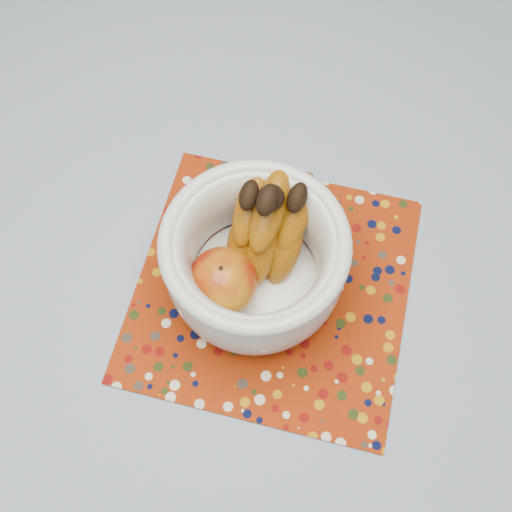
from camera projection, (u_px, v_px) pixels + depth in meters
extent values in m
plane|color=#2D2826|center=(244.00, 378.00, 1.50)|extent=(4.00, 4.00, 0.00)
cube|color=brown|center=(234.00, 257.00, 0.84)|extent=(1.20, 1.20, 0.04)
cylinder|color=brown|center=(87.00, 79.00, 1.45)|extent=(0.06, 0.06, 0.71)
cube|color=slate|center=(233.00, 250.00, 0.82)|extent=(1.32, 1.32, 0.01)
cube|color=maroon|center=(272.00, 287.00, 0.78)|extent=(0.35, 0.35, 0.00)
cylinder|color=silver|center=(255.00, 282.00, 0.78)|extent=(0.11, 0.11, 0.01)
cylinder|color=silver|center=(255.00, 279.00, 0.77)|extent=(0.16, 0.16, 0.01)
torus|color=silver|center=(255.00, 243.00, 0.67)|extent=(0.22, 0.22, 0.02)
ellipsoid|color=#750F04|center=(223.00, 281.00, 0.72)|extent=(0.09, 0.09, 0.08)
sphere|color=black|center=(271.00, 198.00, 0.68)|extent=(0.03, 0.03, 0.03)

